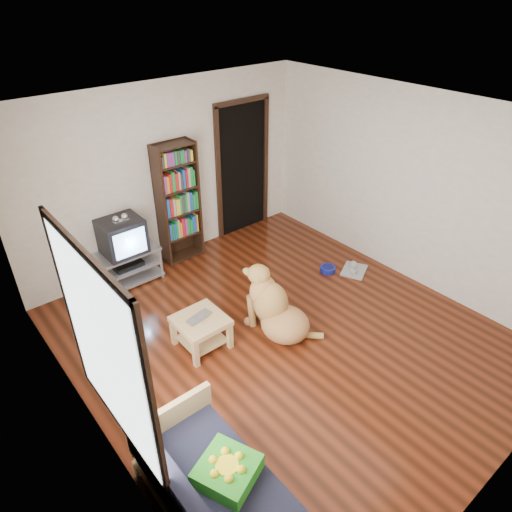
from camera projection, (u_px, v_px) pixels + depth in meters
ground at (283, 336)px, 5.52m from camera, size 5.00×5.00×0.00m
ceiling at (292, 121)px, 4.15m from camera, size 5.00×5.00×0.00m
wall_back at (167, 175)px, 6.46m from camera, size 4.50×0.00×4.50m
wall_left at (80, 336)px, 3.61m from camera, size 0.00×5.00×5.00m
wall_right at (411, 189)px, 6.06m from camera, size 0.00×5.00×5.00m
green_cushion at (227, 471)px, 3.51m from camera, size 0.56×0.56×0.14m
laptop at (202, 319)px, 5.16m from camera, size 0.34×0.25×0.02m
dog_bowl at (328, 269)px, 6.70m from camera, size 0.22×0.22×0.08m
grey_rag at (354, 270)px, 6.71m from camera, size 0.50×0.46×0.03m
window at (104, 350)px, 3.19m from camera, size 0.03×1.46×1.70m
doorway at (242, 166)px, 7.28m from camera, size 1.03×0.05×2.19m
tv_stand at (127, 266)px, 6.36m from camera, size 0.90×0.45×0.50m
crt_tv at (121, 235)px, 6.12m from camera, size 0.55×0.52×0.58m
bookshelf at (178, 197)px, 6.55m from camera, size 0.60×0.30×1.80m
sofa at (226, 512)px, 3.47m from camera, size 0.80×1.80×0.80m
coffee_table at (201, 327)px, 5.25m from camera, size 0.55×0.55×0.40m
dog at (275, 309)px, 5.45m from camera, size 0.69×1.00×0.89m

